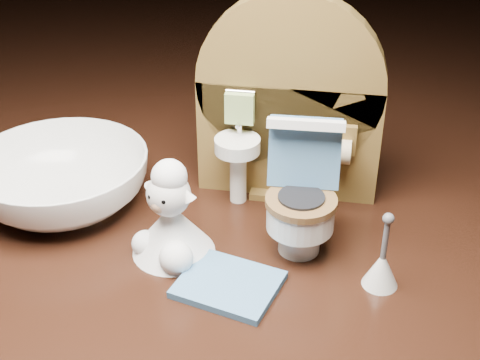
% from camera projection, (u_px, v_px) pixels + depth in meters
% --- Properties ---
extents(backdrop_panel, '(0.13, 0.05, 0.15)m').
position_uv_depth(backdrop_panel, '(288.00, 111.00, 0.46)').
color(backdrop_panel, brown).
rests_on(backdrop_panel, ground).
extents(toy_toilet, '(0.05, 0.06, 0.09)m').
position_uv_depth(toy_toilet, '(302.00, 201.00, 0.43)').
color(toy_toilet, white).
rests_on(toy_toilet, ground).
extents(bath_mat, '(0.07, 0.06, 0.00)m').
position_uv_depth(bath_mat, '(229.00, 285.00, 0.41)').
color(bath_mat, teal).
rests_on(bath_mat, ground).
extents(toilet_brush, '(0.02, 0.02, 0.05)m').
position_uv_depth(toilet_brush, '(382.00, 267.00, 0.40)').
color(toilet_brush, white).
rests_on(toilet_brush, ground).
extents(plush_lamb, '(0.05, 0.06, 0.07)m').
position_uv_depth(plush_lamb, '(171.00, 222.00, 0.42)').
color(plush_lamb, white).
rests_on(plush_lamb, ground).
extents(ceramic_bowl, '(0.15, 0.15, 0.04)m').
position_uv_depth(ceramic_bowl, '(62.00, 180.00, 0.48)').
color(ceramic_bowl, white).
rests_on(ceramic_bowl, ground).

